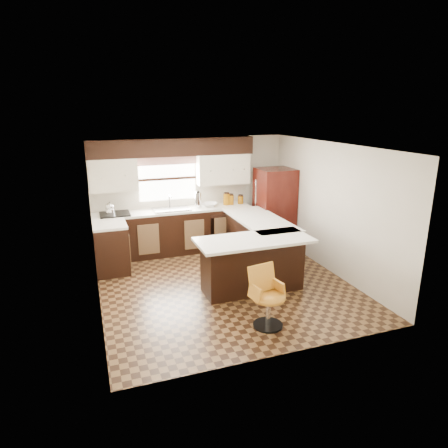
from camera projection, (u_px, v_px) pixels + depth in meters
name	position (u px, v px, depth m)	size (l,w,h in m)	color
floor	(224.00, 284.00, 7.02)	(4.40, 4.40, 0.00)	#49301A
ceiling	(224.00, 146.00, 6.35)	(4.40, 4.40, 0.00)	silver
wall_back	(191.00, 193.00, 8.68)	(4.40, 4.40, 0.00)	beige
wall_front	(287.00, 266.00, 4.70)	(4.40, 4.40, 0.00)	beige
wall_left	(93.00, 231.00, 6.01)	(4.40, 4.40, 0.00)	beige
wall_right	(332.00, 209.00, 7.36)	(4.40, 4.40, 0.00)	beige
base_cab_back	(175.00, 232.00, 8.47)	(3.30, 0.60, 0.90)	black
base_cab_left	(111.00, 249.00, 7.45)	(0.60, 0.70, 0.90)	black
counter_back	(174.00, 210.00, 8.34)	(3.30, 0.60, 0.04)	silver
counter_left	(109.00, 225.00, 7.32)	(0.60, 0.70, 0.04)	silver
soffit	(173.00, 147.00, 8.10)	(3.40, 0.35, 0.36)	black
upper_cab_left	(113.00, 175.00, 7.85)	(0.94, 0.35, 0.64)	beige
upper_cab_right	(223.00, 169.00, 8.59)	(1.14, 0.35, 0.64)	beige
window_pane	(168.00, 179.00, 8.40)	(1.20, 0.02, 0.90)	white
valance	(167.00, 160.00, 8.25)	(1.30, 0.06, 0.18)	#D19B93
sink	(172.00, 209.00, 8.29)	(0.75, 0.45, 0.03)	#B2B2B7
dishwasher	(223.00, 232.00, 8.54)	(0.58, 0.03, 0.78)	black
cooktop	(115.00, 214.00, 7.93)	(0.58, 0.50, 0.03)	black
peninsula_long	(257.00, 244.00, 7.75)	(0.60, 1.95, 0.90)	black
peninsula_return	(252.00, 265.00, 6.70)	(1.65, 0.60, 0.90)	black
counter_pen_long	(260.00, 220.00, 7.63)	(0.84, 1.95, 0.04)	silver
counter_pen_return	(254.00, 240.00, 6.48)	(1.89, 0.84, 0.04)	silver
refrigerator	(274.00, 208.00, 8.72)	(0.75, 0.72, 1.74)	#3A0E09
bar_chair	(269.00, 298.00, 5.57)	(0.47, 0.47, 0.87)	orange
kettle	(110.00, 208.00, 7.86)	(0.18, 0.18, 0.24)	silver
percolator	(198.00, 200.00, 8.46)	(0.14, 0.14, 0.33)	silver
mixing_bowl	(210.00, 205.00, 8.57)	(0.31, 0.31, 0.08)	white
canister_large	(227.00, 199.00, 8.69)	(0.14, 0.14, 0.24)	#8C5507
canister_med	(231.00, 200.00, 8.73)	(0.14, 0.14, 0.21)	#8C5507
canister_small	(241.00, 200.00, 8.81)	(0.12, 0.12, 0.17)	#8C5507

